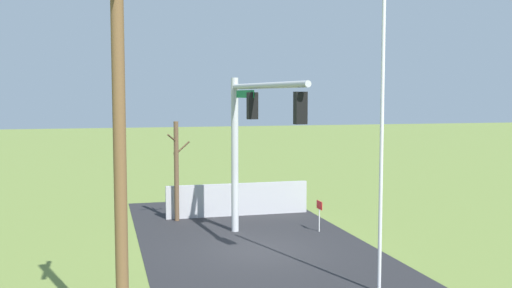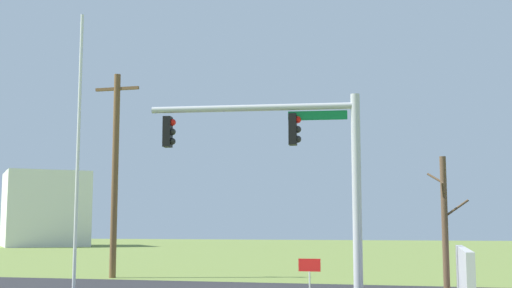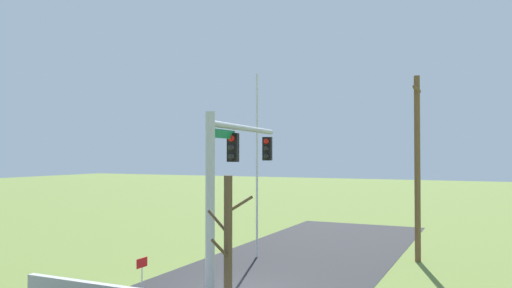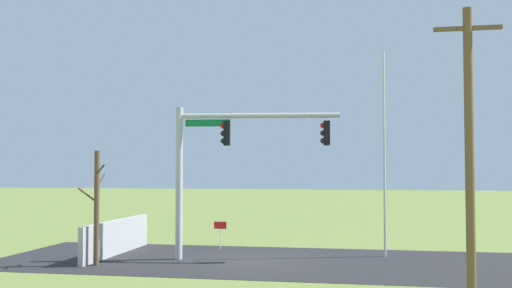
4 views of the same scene
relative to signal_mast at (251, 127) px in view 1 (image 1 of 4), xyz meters
name	(u,v)px [view 1 (image 1 of 4)]	position (x,y,z in m)	size (l,w,h in m)	color
ground_plane	(259,250)	(-1.14, -0.01, -4.20)	(160.00, 160.00, 0.00)	olive
road_surface	(296,285)	(-5.14, -0.01, -4.20)	(28.00, 8.00, 0.01)	#232326
sidewalk_corner	(230,226)	(2.74, 0.20, -4.20)	(6.00, 6.00, 0.01)	#B7B5AD
retaining_fence	(238,200)	(4.69, -0.59, -3.48)	(0.20, 6.38, 1.44)	#A8A8AD
signal_mast	(251,127)	(0.00, 0.00, 0.00)	(6.44, 1.01, 6.02)	#B2B5BA
flagpole	(382,137)	(-6.29, -1.98, 0.03)	(0.10, 0.10, 8.47)	silver
utility_pole	(120,148)	(-8.44, 4.86, 0.08)	(1.90, 0.26, 8.23)	brown
bare_tree	(176,170)	(4.29, 2.17, -2.02)	(1.27, 1.02, 4.24)	brown
open_sign	(319,209)	(0.84, -2.98, -3.30)	(0.56, 0.04, 1.22)	silver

